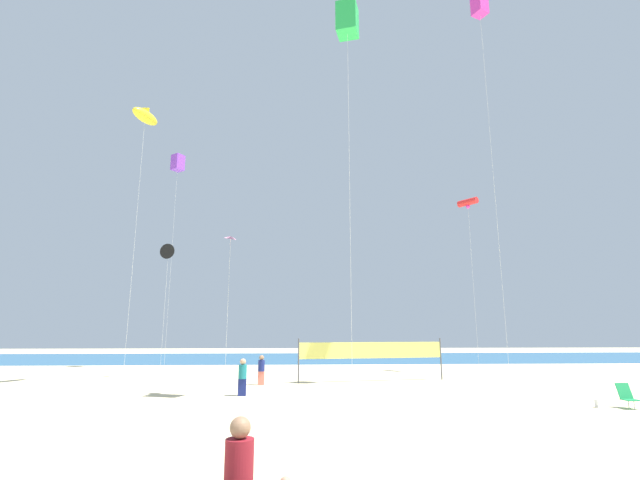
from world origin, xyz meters
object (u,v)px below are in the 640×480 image
object	(u,v)px
volleyball_net	(372,352)
kite_magenta_box	(480,7)
kite_green_box	(347,21)
kite_violet_box	(178,163)
folding_beach_chair	(627,395)
mother_figure	(239,480)
beachgoer_navy_shirt	(261,369)
beach_handbag	(601,403)
kite_black_delta	(168,252)
kite_red_tube	(468,203)
beachgoer_teal_shirt	(242,376)
kite_yellow_inflatable	(145,117)
kite_pink_diamond	(231,240)

from	to	relation	value
volleyball_net	kite_magenta_box	world-z (taller)	kite_magenta_box
kite_green_box	kite_violet_box	bearing A→B (deg)	125.52
folding_beach_chair	volleyball_net	world-z (taller)	volleyball_net
mother_figure	kite_green_box	bearing A→B (deg)	91.47
beachgoer_navy_shirt	folding_beach_chair	size ratio (longest dim) A/B	1.74
folding_beach_chair	kite_magenta_box	world-z (taller)	kite_magenta_box
beach_handbag	kite_green_box	bearing A→B (deg)	171.74
volleyball_net	kite_black_delta	world-z (taller)	kite_black_delta
kite_red_tube	kite_violet_box	xyz separation A→B (m)	(-22.55, 4.37, 4.36)
volleyball_net	kite_magenta_box	size ratio (longest dim) A/B	0.38
beachgoer_teal_shirt	kite_yellow_inflatable	size ratio (longest dim) A/B	0.10
beach_handbag	kite_black_delta	xyz separation A→B (m)	(-19.70, 11.47, 7.63)
kite_black_delta	kite_magenta_box	xyz separation A→B (m)	(18.88, -5.97, 13.88)
beach_handbag	kite_violet_box	distance (m)	32.65
beachgoer_teal_shirt	kite_red_tube	size ratio (longest dim) A/B	0.13
beachgoer_navy_shirt	kite_violet_box	distance (m)	20.62
mother_figure	volleyball_net	size ratio (longest dim) A/B	0.20
folding_beach_chair	kite_red_tube	size ratio (longest dim) A/B	0.07
kite_green_box	kite_yellow_inflatable	bearing A→B (deg)	149.33
kite_red_tube	kite_violet_box	world-z (taller)	kite_violet_box
kite_red_tube	kite_magenta_box	distance (m)	12.98
kite_yellow_inflatable	kite_magenta_box	distance (m)	20.95
kite_red_tube	kite_yellow_inflatable	size ratio (longest dim) A/B	0.78
beachgoer_navy_shirt	beachgoer_teal_shirt	xyz separation A→B (m)	(-0.53, -4.01, 0.03)
kite_violet_box	kite_yellow_inflatable	distance (m)	10.42
beach_handbag	kite_green_box	size ratio (longest dim) A/B	0.02
kite_pink_diamond	kite_black_delta	world-z (taller)	kite_black_delta
mother_figure	kite_magenta_box	distance (m)	28.66
beachgoer_teal_shirt	kite_black_delta	distance (m)	11.91
beach_handbag	kite_magenta_box	size ratio (longest dim) A/B	0.02
mother_figure	beachgoer_navy_shirt	bearing A→B (deg)	108.89
beach_handbag	kite_yellow_inflatable	xyz separation A→B (m)	(-20.64, 8.11, 15.25)
mother_figure	kite_violet_box	world-z (taller)	kite_violet_box
volleyball_net	kite_red_tube	size ratio (longest dim) A/B	0.69
kite_violet_box	kite_pink_diamond	xyz separation A→B (m)	(6.85, -14.90, -9.48)
kite_red_tube	kite_pink_diamond	bearing A→B (deg)	-146.16
volleyball_net	kite_red_tube	bearing A→B (deg)	30.91
kite_yellow_inflatable	kite_pink_diamond	bearing A→B (deg)	-36.97
beachgoer_navy_shirt	beachgoer_teal_shirt	distance (m)	4.05
volleyball_net	kite_black_delta	bearing A→B (deg)	169.62
folding_beach_chair	volleyball_net	size ratio (longest dim) A/B	0.10
mother_figure	kite_yellow_inflatable	world-z (taller)	kite_yellow_inflatable
volleyball_net	folding_beach_chair	bearing A→B (deg)	-49.71
kite_green_box	kite_pink_diamond	distance (m)	11.71
beach_handbag	kite_red_tube	size ratio (longest dim) A/B	0.03
mother_figure	beach_handbag	xyz separation A→B (m)	(12.21, 10.67, -0.76)
beach_handbag	kite_yellow_inflatable	bearing A→B (deg)	158.55
volleyball_net	kite_violet_box	xyz separation A→B (m)	(-14.34, 9.29, 14.82)
kite_violet_box	kite_black_delta	world-z (taller)	kite_violet_box
kite_red_tube	kite_magenta_box	world-z (taller)	kite_magenta_box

